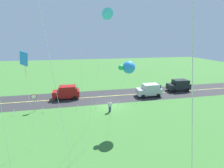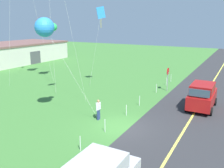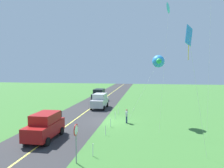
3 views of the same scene
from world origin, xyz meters
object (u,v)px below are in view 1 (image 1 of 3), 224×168
Objects in this scene: person_adult_near at (110,106)px; kite_blue_mid at (24,60)px; kite_yellow_high at (107,14)px; car_parked_west_near at (149,90)px; kite_red_low at (128,67)px; stop_sign at (34,99)px; car_parked_west_far at (179,85)px; car_suv_foreground at (67,92)px.

person_adult_near is 0.18× the size of kite_blue_mid.
car_parked_west_near is at bearing -134.86° from kite_yellow_high.
car_parked_west_near is 2.75× the size of person_adult_near.
kite_yellow_high is (2.44, 0.79, 5.18)m from kite_red_low.
kite_blue_mid reaches higher than kite_red_low.
car_parked_west_near is 1.72× the size of stop_sign.
stop_sign is (25.53, 4.26, 0.65)m from car_parked_west_far.
kite_red_low is at bearing 51.44° from car_parked_west_near.
kite_yellow_high is (-9.39, 6.59, 10.30)m from stop_sign.
stop_sign is at bearing -35.04° from kite_yellow_high.
stop_sign is (18.48, 2.54, 0.65)m from car_parked_west_near.
kite_red_low is (-7.82, 9.99, 5.77)m from car_suv_foreground.
person_adult_near is at bearing -150.46° from kite_blue_mid.
kite_blue_mid is (2.12, 11.32, 6.94)m from car_suv_foreground.
car_parked_west_far is at bearing 10.60° from person_adult_near.
kite_blue_mid is 8.52m from kite_yellow_high.
kite_blue_mid is (-1.89, 7.13, 6.29)m from stop_sign.
kite_yellow_high is (0.99, 4.26, 11.23)m from person_adult_near.
kite_yellow_high is at bearing 144.96° from stop_sign.
kite_blue_mid is at bearing 104.88° from stop_sign.
kite_yellow_high reaches higher than car_parked_west_far.
kite_red_low is at bearing 128.04° from car_suv_foreground.
person_adult_near is 12.14m from kite_blue_mid.
car_suv_foreground is 13.45m from kite_blue_mid.
stop_sign is at bearing 154.48° from person_adult_near.
car_parked_west_far is 16.53m from person_adult_near.
person_adult_near is at bearing 167.37° from stop_sign.
car_parked_west_far is 2.75× the size of person_adult_near.
car_suv_foreground is 13.93m from kite_red_low.
car_suv_foreground and car_parked_west_near have the same top height.
kite_blue_mid reaches higher than car_parked_west_near.
car_parked_west_near is at bearing 13.70° from car_parked_west_far.
kite_red_low is 0.60× the size of kite_yellow_high.
person_adult_near is at bearing 134.34° from car_suv_foreground.
car_parked_west_near is 9.45m from person_adult_near.
person_adult_near is (8.10, 4.87, -0.29)m from car_parked_west_near.
stop_sign is 14.13m from kite_red_low.
kite_red_low reaches higher than stop_sign.
car_parked_west_far is 0.49× the size of kite_blue_mid.
stop_sign reaches higher than car_parked_west_near.
car_suv_foreground is at bearing -100.59° from kite_blue_mid.
kite_red_low reaches higher than car_parked_west_near.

